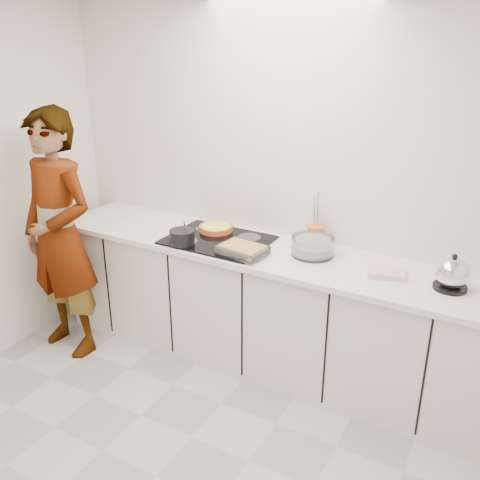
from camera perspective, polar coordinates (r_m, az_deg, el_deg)
The scene contains 13 objects.
floor at distance 3.31m, azimuth -8.93°, elevation -23.65°, with size 3.60×3.20×0.00m, color #B6B6B5.
wall_back at distance 3.83m, azimuth 4.71°, elevation 6.03°, with size 3.60×0.00×2.60m, color white.
base_cabinets at distance 3.90m, azimuth 2.31°, elevation -7.43°, with size 3.20×0.58×0.87m, color silver.
countertop at distance 3.70m, azimuth 2.42°, elevation -1.27°, with size 3.24×0.64×0.04m, color white.
hob at distance 3.83m, azimuth -2.38°, elevation 0.01°, with size 0.72×0.54×0.01m, color black.
tart_dish at distance 3.97m, azimuth -2.58°, elevation 1.31°, with size 0.28×0.28×0.04m.
saucepan at distance 3.75m, azimuth -6.21°, elevation 0.34°, with size 0.19×0.19×0.17m.
baking_dish at distance 3.56m, azimuth 0.28°, elevation -1.01°, with size 0.33×0.26×0.06m.
mixing_bowl at distance 3.60m, azimuth 7.75°, elevation -0.71°, with size 0.36×0.36×0.13m.
tea_towel at distance 3.42m, azimuth 15.34°, elevation -3.37°, with size 0.22×0.16×0.04m, color white.
kettle at distance 3.34m, azimuth 21.67°, elevation -3.41°, with size 0.25×0.25×0.22m.
utensil_crock at distance 3.75m, azimuth 8.05°, elevation 0.43°, with size 0.12×0.12×0.15m, color #D16422.
cook at distance 4.09m, azimuth -18.69°, elevation 0.42°, with size 0.67×0.44×1.85m, color silver.
Camera 1 is at (1.52, -1.75, 2.35)m, focal length 40.00 mm.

